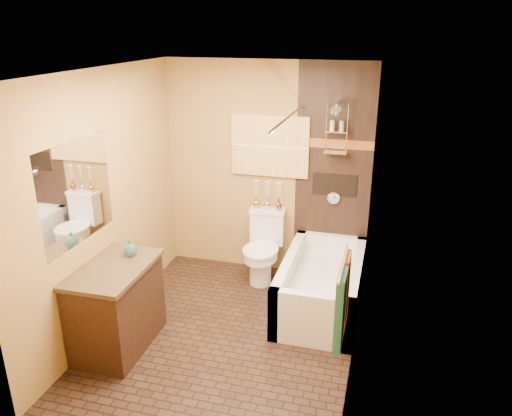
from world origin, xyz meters
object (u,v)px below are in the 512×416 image
(sunset_painting, at_px, (270,146))
(toilet, at_px, (263,247))
(vanity, at_px, (117,307))
(bathtub, at_px, (321,289))

(sunset_painting, bearing_deg, toilet, -90.00)
(toilet, bearing_deg, sunset_painting, 84.49)
(toilet, relative_size, vanity, 0.86)
(toilet, height_order, vanity, vanity)
(bathtub, xyz_separation_m, vanity, (-1.72, -1.17, 0.19))
(sunset_painting, xyz_separation_m, bathtub, (0.75, -0.73, -1.33))
(toilet, distance_m, vanity, 1.89)
(bathtub, height_order, vanity, vanity)
(bathtub, relative_size, toilet, 1.84)
(sunset_painting, distance_m, bathtub, 1.69)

